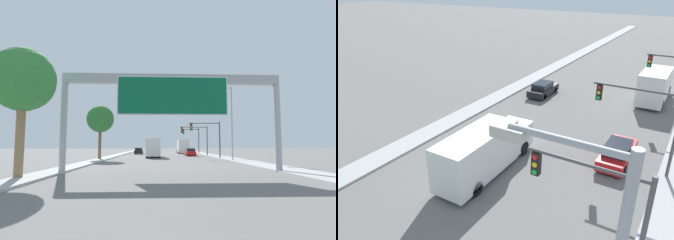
{
  "view_description": "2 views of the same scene",
  "coord_description": "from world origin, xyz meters",
  "views": [
    {
      "loc": [
        -1.22,
        -1.91,
        2.1
      ],
      "look_at": [
        0.0,
        25.86,
        4.74
      ],
      "focal_mm": 28.0,
      "sensor_mm": 36.0,
      "label": 1
    },
    {
      "loc": [
        9.1,
        27.6,
        11.76
      ],
      "look_at": [
        -1.22,
        44.28,
        3.19
      ],
      "focal_mm": 35.0,
      "sensor_mm": 36.0,
      "label": 2
    }
  ],
  "objects": [
    {
      "name": "truck_box_secondary",
      "position": [
        -1.75,
        42.54,
        1.59
      ],
      "size": [
        2.32,
        8.62,
        3.11
      ],
      "color": "white",
      "rests_on": "ground"
    },
    {
      "name": "median_strip_left",
      "position": [
        -9.0,
        60.0,
        0.07
      ],
      "size": [
        2.0,
        120.0,
        0.15
      ],
      "color": "#ABABAB",
      "rests_on": "ground"
    },
    {
      "name": "traffic_light_mid_block",
      "position": [
        6.69,
        48.0,
        3.99
      ],
      "size": [
        5.4,
        0.32,
        5.79
      ],
      "color": "#4C4C4F",
      "rests_on": "ground"
    },
    {
      "name": "truck_box_primary",
      "position": [
        5.25,
        62.61,
        1.71
      ],
      "size": [
        2.45,
        7.47,
        3.37
      ],
      "color": "white",
      "rests_on": "ground"
    },
    {
      "name": "car_mid_center",
      "position": [
        5.25,
        48.4,
        0.69
      ],
      "size": [
        1.74,
        4.66,
        1.45
      ],
      "color": "red",
      "rests_on": "ground"
    },
    {
      "name": "traffic_light_near_intersection",
      "position": [
        6.87,
        38.0,
        3.91
      ],
      "size": [
        4.87,
        0.32,
        5.71
      ],
      "color": "#4C4C4F",
      "rests_on": "ground"
    },
    {
      "name": "car_far_left",
      "position": [
        -5.25,
        58.41,
        0.68
      ],
      "size": [
        1.76,
        4.41,
        1.44
      ],
      "color": "black",
      "rests_on": "ground"
    }
  ]
}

